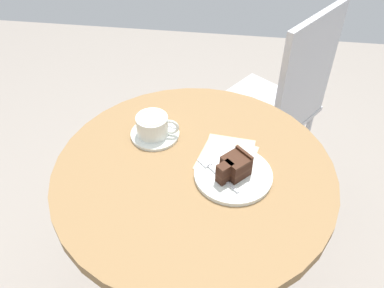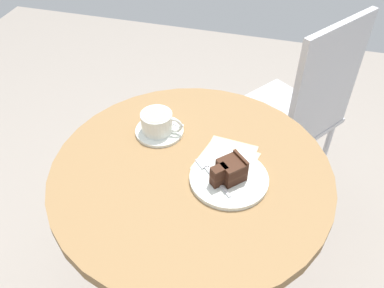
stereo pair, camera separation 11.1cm
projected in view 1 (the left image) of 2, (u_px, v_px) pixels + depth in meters
name	position (u px, v px, depth m)	size (l,w,h in m)	color
cafe_table	(194.00, 199.00, 1.17)	(0.76, 0.76, 0.74)	olive
saucer	(155.00, 134.00, 1.19)	(0.14, 0.14, 0.01)	silver
coffee_cup	(153.00, 125.00, 1.17)	(0.12, 0.09, 0.06)	silver
teaspoon	(165.00, 126.00, 1.21)	(0.11, 0.02, 0.00)	silver
cake_plate	(233.00, 175.00, 1.07)	(0.21, 0.21, 0.01)	silver
cake_slice	(234.00, 167.00, 1.04)	(0.09, 0.09, 0.06)	#381E14
fork	(214.00, 170.00, 1.07)	(0.12, 0.12, 0.00)	silver
napkin	(228.00, 156.00, 1.13)	(0.18, 0.18, 0.00)	beige
cafe_chair	(282.00, 99.00, 1.64)	(0.53, 0.53, 0.94)	#BCBCC1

